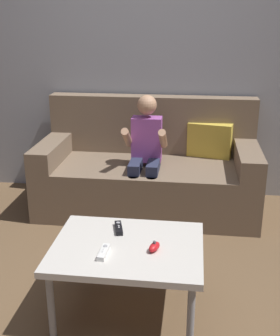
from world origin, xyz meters
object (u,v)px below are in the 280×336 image
game_remote_black_far_corner (119,228)px  person_seated_on_couch (145,151)px  game_remote_white_near_edge (104,252)px  nunchuk_red (154,247)px  couch (149,172)px  coffee_table (127,251)px

game_remote_black_far_corner → person_seated_on_couch: bearing=88.4°
game_remote_white_near_edge → person_seated_on_couch: bearing=87.4°
person_seated_on_couch → nunchuk_red: 1.25m
person_seated_on_couch → game_remote_black_far_corner: (-0.03, -1.04, -0.13)m
nunchuk_red → game_remote_black_far_corner: (-0.22, 0.20, -0.01)m
person_seated_on_couch → couch: bearing=86.2°
person_seated_on_couch → coffee_table: (0.04, -1.19, -0.18)m
nunchuk_red → person_seated_on_couch: bearing=98.7°
game_remote_white_near_edge → game_remote_black_far_corner: bearing=83.7°
couch → game_remote_white_near_edge: 1.49m
nunchuk_red → couch: bearing=97.1°
person_seated_on_couch → coffee_table: bearing=-87.8°
couch → game_remote_black_far_corner: size_ratio=12.06×
coffee_table → nunchuk_red: size_ratio=7.82×
couch → coffee_table: couch is taller
game_remote_white_near_edge → nunchuk_red: 0.26m
game_remote_black_far_corner → nunchuk_red: bearing=-42.0°
person_seated_on_couch → game_remote_black_far_corner: bearing=-91.6°
couch → coffee_table: (0.03, -1.38, 0.06)m
coffee_table → game_remote_white_near_edge: size_ratio=5.52×
coffee_table → couch: bearing=91.3°
couch → person_seated_on_couch: bearing=-93.8°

